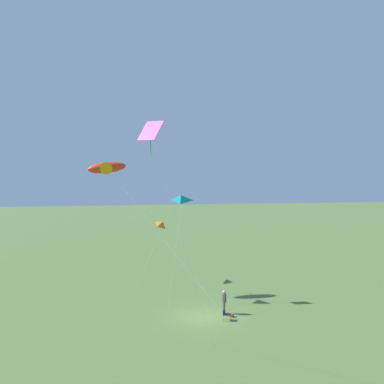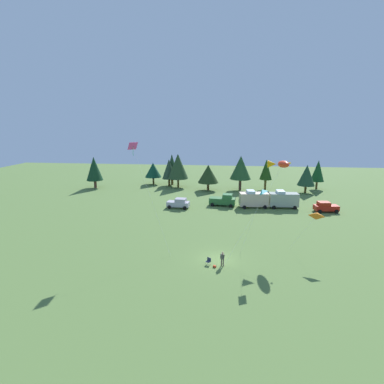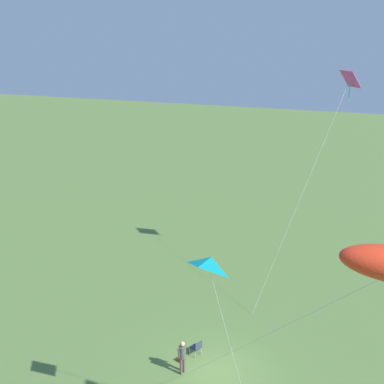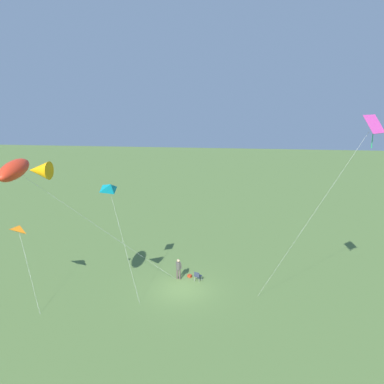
# 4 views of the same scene
# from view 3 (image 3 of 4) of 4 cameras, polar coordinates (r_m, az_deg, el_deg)

# --- Properties ---
(ground_plane) EXTENTS (160.00, 160.00, 0.00)m
(ground_plane) POSITION_cam_3_polar(r_m,az_deg,el_deg) (27.28, 2.74, -18.76)
(ground_plane) COLOR #557438
(person_kite_flyer) EXTENTS (0.55, 0.43, 1.74)m
(person_kite_flyer) POSITION_cam_3_polar(r_m,az_deg,el_deg) (26.70, -1.03, -16.97)
(person_kite_flyer) COLOR brown
(person_kite_flyer) RESTS_ON ground
(folding_chair) EXTENTS (0.64, 0.64, 0.82)m
(folding_chair) POSITION_cam_3_polar(r_m,az_deg,el_deg) (28.17, 0.52, -16.20)
(folding_chair) COLOR #2E354B
(folding_chair) RESTS_ON ground
(backpack_on_grass) EXTENTS (0.39, 0.34, 0.22)m
(backpack_on_grass) POSITION_cam_3_polar(r_m,az_deg,el_deg) (28.00, -1.20, -17.38)
(backpack_on_grass) COLOR #B53218
(backpack_on_grass) RESTS_ON ground
(kite_delta_teal) EXTENTS (2.80, 2.06, 8.65)m
(kite_delta_teal) POSITION_cam_3_polar(r_m,az_deg,el_deg) (18.72, 2.11, -7.61)
(kite_delta_teal) COLOR #0D919A
(kite_delta_teal) RESTS_ON ground
(kite_diamond_rainbow) EXTENTS (6.14, 4.71, 13.53)m
(kite_diamond_rainbow) POSITION_cam_3_polar(r_m,az_deg,el_deg) (32.35, 16.31, 10.90)
(kite_diamond_rainbow) COLOR #DE40A0
(kite_diamond_rainbow) RESTS_ON ground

